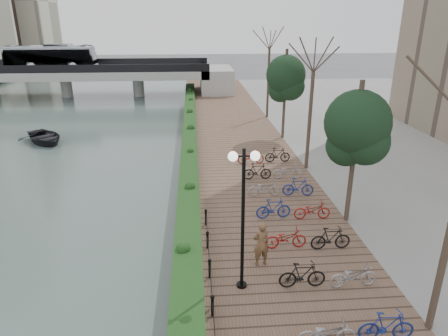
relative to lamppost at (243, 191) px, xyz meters
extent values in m
cube|color=brown|center=(1.50, 13.08, -3.91)|extent=(8.00, 75.00, 0.50)
cube|color=#173D16|center=(-1.90, 15.58, -3.36)|extent=(1.10, 56.00, 0.60)
cylinder|color=black|center=(-1.10, -1.42, -3.31)|extent=(0.10, 0.10, 0.70)
cylinder|color=black|center=(-1.10, 0.58, -3.31)|extent=(0.10, 0.10, 0.70)
cylinder|color=black|center=(-1.10, 2.58, -3.31)|extent=(0.10, 0.10, 0.70)
cylinder|color=black|center=(-1.10, 4.58, -3.31)|extent=(0.10, 0.10, 0.70)
cylinder|color=black|center=(0.00, 0.00, -1.11)|extent=(0.12, 0.12, 5.11)
cylinder|color=black|center=(0.00, 0.00, 1.20)|extent=(0.70, 0.06, 0.06)
sphere|color=white|center=(-0.35, 0.00, 1.20)|extent=(0.32, 0.32, 0.32)
sphere|color=white|center=(0.35, 0.00, 1.20)|extent=(0.32, 0.32, 0.32)
imported|color=brown|center=(0.88, 1.29, -2.76)|extent=(0.73, 0.56, 1.81)
imported|color=#9A9A9E|center=(2.10, -2.93, -3.21)|extent=(0.60, 1.71, 0.90)
imported|color=black|center=(2.10, -0.33, -3.16)|extent=(0.47, 1.66, 1.00)
imported|color=maroon|center=(2.10, 2.27, -3.21)|extent=(0.60, 1.71, 0.90)
imported|color=navy|center=(2.10, 4.87, -3.16)|extent=(0.47, 1.66, 1.00)
imported|color=#9A9A9E|center=(2.10, 7.47, -3.21)|extent=(0.60, 1.71, 0.90)
imported|color=black|center=(2.10, 10.07, -3.16)|extent=(0.47, 1.66, 1.00)
imported|color=maroon|center=(2.10, 12.67, -3.21)|extent=(0.60, 1.72, 0.90)
imported|color=navy|center=(3.90, -2.93, -3.16)|extent=(0.47, 1.66, 1.00)
imported|color=#9A9A9E|center=(3.90, -0.33, -3.21)|extent=(0.60, 1.71, 0.90)
imported|color=black|center=(3.90, 2.27, -3.16)|extent=(0.47, 1.66, 1.00)
imported|color=maroon|center=(3.90, 4.87, -3.21)|extent=(0.60, 1.71, 0.90)
imported|color=navy|center=(3.90, 7.47, -3.16)|extent=(0.47, 1.66, 1.00)
imported|color=#9A9A9E|center=(3.90, 10.07, -3.21)|extent=(0.60, 1.71, 0.90)
imported|color=black|center=(3.90, 12.67, -3.16)|extent=(0.47, 1.66, 1.00)
cube|color=#999894|center=(-17.50, 40.58, -1.16)|extent=(36.00, 8.00, 1.00)
cube|color=black|center=(-17.50, 36.68, -0.21)|extent=(36.00, 0.15, 0.90)
cube|color=black|center=(-17.50, 44.48, -0.21)|extent=(36.00, 0.15, 0.90)
cylinder|color=#999894|center=(-17.50, 40.58, -2.91)|extent=(1.40, 1.40, 2.50)
cylinder|color=#999894|center=(-8.50, 40.58, -2.91)|extent=(1.40, 1.40, 2.50)
imported|color=white|center=(-18.88, 40.58, 0.84)|extent=(2.52, 10.77, 3.00)
imported|color=black|center=(-13.53, 20.15, -3.67)|extent=(5.33, 5.56, 0.94)
cube|color=beige|center=(-35.50, 75.58, 8.34)|extent=(12.00, 12.00, 24.00)
camera|label=1|loc=(-1.53, -11.67, 5.21)|focal=32.00mm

